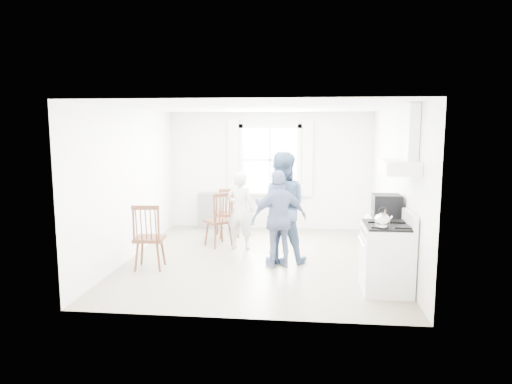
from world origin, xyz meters
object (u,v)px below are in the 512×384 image
Objects in this scene: windsor_chair_c at (221,214)px; person_mid at (281,207)px; low_cabinet at (383,247)px; person_right at (279,219)px; person_left at (240,210)px; windsor_chair_a at (228,207)px; gas_stove at (387,257)px; stereo_stack at (386,207)px; windsor_chair_b at (147,230)px.

windsor_chair_c is 0.57× the size of person_mid.
person_right is (-1.62, 0.26, 0.35)m from low_cabinet.
low_cabinet is at bearing 163.08° from person_left.
low_cabinet is 0.86× the size of windsor_chair_a.
person_left is (-2.33, 2.00, 0.25)m from gas_stove.
person_mid is 1.17× the size of person_right.
windsor_chair_a is 0.90m from person_left.
stereo_stack is 0.38× the size of windsor_chair_b.
person_mid reaches higher than low_cabinet.
gas_stove is at bearing 140.62° from person_mid.
low_cabinet is at bearing 148.35° from person_right.
windsor_chair_b is 1.79m from windsor_chair_c.
stereo_stack is 2.79m from person_left.
windsor_chair_c is at bearing -35.23° from person_mid.
windsor_chair_b is 0.74× the size of person_left.
person_mid reaches higher than person_left.
windsor_chair_a is 1.96m from person_mid.
person_left is at bearing 139.40° from gas_stove.
windsor_chair_c is at bearing 153.06° from stereo_stack.
person_left reaches higher than stereo_stack.
windsor_chair_c is (-0.01, -0.74, 0.01)m from windsor_chair_a.
windsor_chair_c is (-2.71, 2.08, 0.16)m from gas_stove.
windsor_chair_c reaches higher than low_cabinet.
low_cabinet is 0.85× the size of windsor_chair_c.
windsor_chair_a is at bearing -53.61° from person_mid.
gas_stove reaches higher than windsor_chair_a.
stereo_stack reaches higher than low_cabinet.
person_left is (0.37, -0.08, 0.08)m from windsor_chair_c.
person_right is (0.78, -1.04, 0.06)m from person_left.
stereo_stack is at bearing 159.69° from person_mid.
stereo_stack is (0.09, 0.66, 0.60)m from gas_stove.
person_right is at bearing 87.97° from person_mid.
windsor_chair_c is (0.91, 1.54, -0.01)m from windsor_chair_b.
low_cabinet is at bearing -26.43° from windsor_chair_c.
low_cabinet is 0.62× the size of person_left.
windsor_chair_b is 2.22m from person_mid.
person_left is at bearing 151.04° from stereo_stack.
windsor_chair_a is at bearing 67.88° from windsor_chair_b.
stereo_stack is (0.02, -0.04, 0.63)m from low_cabinet.
person_mid is 0.33m from person_right.
gas_stove is 2.72× the size of stereo_stack.
person_left is 0.92× the size of person_right.
person_mid is (2.08, 0.72, 0.28)m from windsor_chair_b.
windsor_chair_a is 0.98× the size of windsor_chair_c.
gas_stove is at bearing -8.52° from windsor_chair_b.
low_cabinet is at bearing -37.48° from windsor_chair_a.
low_cabinet is 0.64m from stereo_stack.
gas_stove is 3.66m from windsor_chair_b.
windsor_chair_b is at bearing -120.66° from windsor_chair_c.
windsor_chair_a is at bearing -54.75° from person_left.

